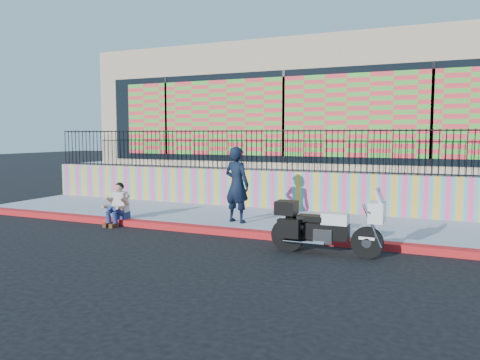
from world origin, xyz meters
The scene contains 10 objects.
ground centered at (0.00, 0.00, 0.00)m, with size 90.00×90.00×0.00m, color black.
red_curb centered at (0.00, 0.00, 0.07)m, with size 16.00×0.30×0.15m, color #AF220C.
sidewalk centered at (0.00, 1.65, 0.07)m, with size 16.00×3.00×0.15m, color #8990A4.
mural_wall centered at (0.00, 3.25, 0.70)m, with size 16.00×0.20×1.10m, color #FE4284.
metal_fence centered at (0.00, 3.25, 1.85)m, with size 15.80×0.04×1.20m, color black, non-canonical shape.
elevated_platform centered at (0.00, 8.35, 0.62)m, with size 16.00×10.00×1.25m, color #8990A4.
storefront_building centered at (0.00, 8.13, 3.25)m, with size 14.00×8.06×4.00m.
police_motorcycle centered at (2.49, -0.82, 0.55)m, with size 2.12×0.70×1.32m.
police_officer centered at (-0.08, 0.80, 1.08)m, with size 0.68×0.44×1.86m, color black.
seated_man centered at (-3.01, -0.11, 0.45)m, with size 0.54×0.71×1.06m.
Camera 1 is at (4.56, -9.58, 2.29)m, focal length 35.00 mm.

